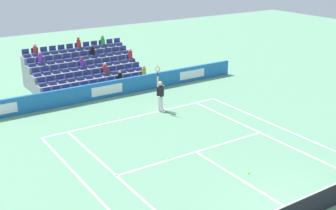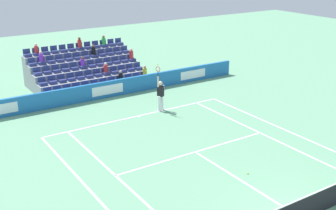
% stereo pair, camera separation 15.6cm
% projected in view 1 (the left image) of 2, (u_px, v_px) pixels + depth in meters
% --- Properties ---
extents(line_baseline, '(10.97, 0.10, 0.01)m').
position_uv_depth(line_baseline, '(137.00, 116.00, 24.56)').
color(line_baseline, white).
rests_on(line_baseline, ground).
extents(line_service, '(8.23, 0.10, 0.01)m').
position_uv_depth(line_service, '(196.00, 152.00, 20.24)').
color(line_service, white).
rests_on(line_service, ground).
extents(line_centre_service, '(0.10, 6.40, 0.01)m').
position_uv_depth(line_centre_service, '(243.00, 181.00, 17.73)').
color(line_centre_service, white).
rests_on(line_centre_service, ground).
extents(line_singles_sideline_left, '(0.10, 11.89, 0.01)m').
position_uv_depth(line_singles_sideline_left, '(121.00, 180.00, 17.76)').
color(line_singles_sideline_left, white).
rests_on(line_singles_sideline_left, ground).
extents(line_singles_sideline_right, '(0.10, 11.89, 0.01)m').
position_uv_depth(line_singles_sideline_right, '(266.00, 135.00, 22.01)').
color(line_singles_sideline_right, white).
rests_on(line_singles_sideline_right, ground).
extents(line_doubles_sideline_left, '(0.10, 11.89, 0.01)m').
position_uv_depth(line_doubles_sideline_left, '(90.00, 190.00, 17.05)').
color(line_doubles_sideline_left, white).
rests_on(line_doubles_sideline_left, ground).
extents(line_doubles_sideline_right, '(0.10, 11.89, 0.01)m').
position_uv_depth(line_doubles_sideline_right, '(285.00, 130.00, 22.72)').
color(line_doubles_sideline_right, white).
rests_on(line_doubles_sideline_right, ground).
extents(line_centre_mark, '(0.10, 0.20, 0.01)m').
position_uv_depth(line_centre_mark, '(138.00, 117.00, 24.48)').
color(line_centre_mark, white).
rests_on(line_centre_mark, ground).
extents(sponsor_barrier, '(19.91, 0.22, 1.05)m').
position_uv_depth(sponsor_barrier, '(106.00, 90.00, 27.48)').
color(sponsor_barrier, '#1E66AD').
rests_on(sponsor_barrier, ground).
extents(tennis_net, '(11.97, 0.10, 1.07)m').
position_uv_depth(tennis_net, '(307.00, 207.00, 15.05)').
color(tennis_net, '#33383D').
rests_on(tennis_net, ground).
extents(tennis_player, '(0.54, 0.43, 2.85)m').
position_uv_depth(tennis_player, '(160.00, 94.00, 25.07)').
color(tennis_player, white).
rests_on(tennis_player, ground).
extents(stadium_stand, '(7.44, 4.75, 3.02)m').
position_uv_depth(stadium_stand, '(84.00, 72.00, 30.19)').
color(stadium_stand, gray).
rests_on(stadium_stand, ground).
extents(loose_tennis_ball, '(0.07, 0.07, 0.07)m').
position_uv_depth(loose_tennis_ball, '(249.00, 173.00, 18.27)').
color(loose_tennis_ball, '#D1E533').
rests_on(loose_tennis_ball, ground).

